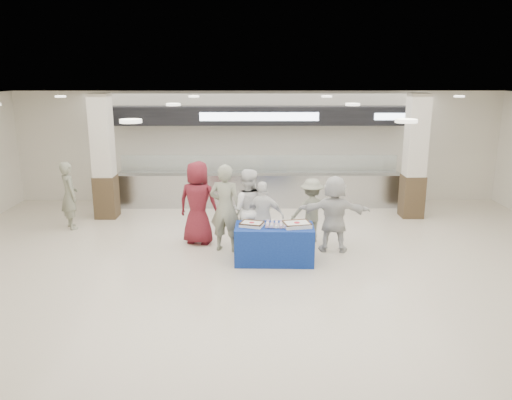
{
  "coord_description": "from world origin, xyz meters",
  "views": [
    {
      "loc": [
        -0.18,
        -8.46,
        3.67
      ],
      "look_at": [
        -0.11,
        1.6,
        1.11
      ],
      "focal_mm": 35.0,
      "sensor_mm": 36.0,
      "label": 1
    }
  ],
  "objects_px": {
    "sheet_cake_right": "(297,224)",
    "chef_tall": "(247,209)",
    "cupcake_tray": "(277,224)",
    "soldier_b": "(311,210)",
    "sheet_cake_left": "(252,224)",
    "display_table": "(274,244)",
    "soldier_a": "(225,208)",
    "chef_short": "(263,217)",
    "civilian_white": "(334,214)",
    "soldier_bg": "(69,195)",
    "civilian_maroon": "(198,203)"
  },
  "relations": [
    {
      "from": "display_table",
      "to": "soldier_a",
      "type": "height_order",
      "value": "soldier_a"
    },
    {
      "from": "cupcake_tray",
      "to": "soldier_b",
      "type": "xyz_separation_m",
      "value": [
        0.84,
        1.29,
        -0.07
      ]
    },
    {
      "from": "cupcake_tray",
      "to": "chef_tall",
      "type": "distance_m",
      "value": 1.02
    },
    {
      "from": "display_table",
      "to": "chef_tall",
      "type": "height_order",
      "value": "chef_tall"
    },
    {
      "from": "civilian_maroon",
      "to": "sheet_cake_left",
      "type": "bearing_deg",
      "value": 151.49
    },
    {
      "from": "cupcake_tray",
      "to": "soldier_a",
      "type": "distance_m",
      "value": 1.26
    },
    {
      "from": "sheet_cake_right",
      "to": "civilian_white",
      "type": "distance_m",
      "value": 1.09
    },
    {
      "from": "display_table",
      "to": "soldier_bg",
      "type": "height_order",
      "value": "soldier_bg"
    },
    {
      "from": "display_table",
      "to": "sheet_cake_right",
      "type": "distance_m",
      "value": 0.61
    },
    {
      "from": "sheet_cake_left",
      "to": "cupcake_tray",
      "type": "bearing_deg",
      "value": -0.71
    },
    {
      "from": "display_table",
      "to": "chef_short",
      "type": "height_order",
      "value": "chef_short"
    },
    {
      "from": "display_table",
      "to": "civilian_white",
      "type": "relative_size",
      "value": 0.95
    },
    {
      "from": "cupcake_tray",
      "to": "civilian_maroon",
      "type": "height_order",
      "value": "civilian_maroon"
    },
    {
      "from": "soldier_a",
      "to": "civilian_white",
      "type": "distance_m",
      "value": 2.29
    },
    {
      "from": "cupcake_tray",
      "to": "soldier_b",
      "type": "relative_size",
      "value": 0.33
    },
    {
      "from": "civilian_maroon",
      "to": "civilian_white",
      "type": "bearing_deg",
      "value": -174.13
    },
    {
      "from": "sheet_cake_right",
      "to": "chef_tall",
      "type": "distance_m",
      "value": 1.32
    },
    {
      "from": "sheet_cake_left",
      "to": "chef_short",
      "type": "height_order",
      "value": "chef_short"
    },
    {
      "from": "sheet_cake_left",
      "to": "chef_tall",
      "type": "height_order",
      "value": "chef_tall"
    },
    {
      "from": "sheet_cake_right",
      "to": "chef_short",
      "type": "height_order",
      "value": "chef_short"
    },
    {
      "from": "civilian_maroon",
      "to": "chef_short",
      "type": "xyz_separation_m",
      "value": [
        1.41,
        -0.52,
        -0.17
      ]
    },
    {
      "from": "civilian_maroon",
      "to": "soldier_b",
      "type": "height_order",
      "value": "civilian_maroon"
    },
    {
      "from": "civilian_white",
      "to": "soldier_bg",
      "type": "distance_m",
      "value": 6.36
    },
    {
      "from": "display_table",
      "to": "sheet_cake_left",
      "type": "bearing_deg",
      "value": -178.31
    },
    {
      "from": "soldier_b",
      "to": "chef_short",
      "type": "bearing_deg",
      "value": 26.08
    },
    {
      "from": "sheet_cake_right",
      "to": "soldier_b",
      "type": "height_order",
      "value": "soldier_b"
    },
    {
      "from": "display_table",
      "to": "cupcake_tray",
      "type": "xyz_separation_m",
      "value": [
        0.04,
        -0.0,
        0.41
      ]
    },
    {
      "from": "soldier_bg",
      "to": "civilian_white",
      "type": "bearing_deg",
      "value": -139.12
    },
    {
      "from": "cupcake_tray",
      "to": "soldier_b",
      "type": "bearing_deg",
      "value": 57.0
    },
    {
      "from": "chef_short",
      "to": "cupcake_tray",
      "type": "bearing_deg",
      "value": 116.48
    },
    {
      "from": "soldier_b",
      "to": "soldier_bg",
      "type": "xyz_separation_m",
      "value": [
        -5.74,
        1.01,
        0.1
      ]
    },
    {
      "from": "chef_short",
      "to": "chef_tall",
      "type": "bearing_deg",
      "value": -24.96
    },
    {
      "from": "soldier_a",
      "to": "chef_tall",
      "type": "height_order",
      "value": "soldier_a"
    },
    {
      "from": "soldier_a",
      "to": "sheet_cake_left",
      "type": "bearing_deg",
      "value": 143.69
    },
    {
      "from": "sheet_cake_left",
      "to": "soldier_b",
      "type": "bearing_deg",
      "value": 44.12
    },
    {
      "from": "chef_short",
      "to": "soldier_bg",
      "type": "bearing_deg",
      "value": -14.77
    },
    {
      "from": "display_table",
      "to": "soldier_b",
      "type": "distance_m",
      "value": 1.6
    },
    {
      "from": "display_table",
      "to": "chef_tall",
      "type": "bearing_deg",
      "value": 125.08
    },
    {
      "from": "soldier_b",
      "to": "chef_tall",
      "type": "bearing_deg",
      "value": 13.27
    },
    {
      "from": "civilian_maroon",
      "to": "chef_short",
      "type": "distance_m",
      "value": 1.51
    },
    {
      "from": "sheet_cake_left",
      "to": "cupcake_tray",
      "type": "height_order",
      "value": "sheet_cake_left"
    },
    {
      "from": "display_table",
      "to": "civilian_maroon",
      "type": "height_order",
      "value": "civilian_maroon"
    },
    {
      "from": "sheet_cake_right",
      "to": "civilian_maroon",
      "type": "height_order",
      "value": "civilian_maroon"
    },
    {
      "from": "display_table",
      "to": "sheet_cake_right",
      "type": "relative_size",
      "value": 2.69
    },
    {
      "from": "cupcake_tray",
      "to": "soldier_b",
      "type": "distance_m",
      "value": 1.54
    },
    {
      "from": "chef_short",
      "to": "soldier_bg",
      "type": "relative_size",
      "value": 0.92
    },
    {
      "from": "display_table",
      "to": "chef_short",
      "type": "distance_m",
      "value": 0.77
    },
    {
      "from": "chef_tall",
      "to": "civilian_white",
      "type": "xyz_separation_m",
      "value": [
        1.83,
        -0.19,
        -0.05
      ]
    },
    {
      "from": "soldier_a",
      "to": "civilian_white",
      "type": "height_order",
      "value": "soldier_a"
    },
    {
      "from": "civilian_maroon",
      "to": "soldier_bg",
      "type": "xyz_separation_m",
      "value": [
        -3.23,
        1.14,
        -0.1
      ]
    }
  ]
}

